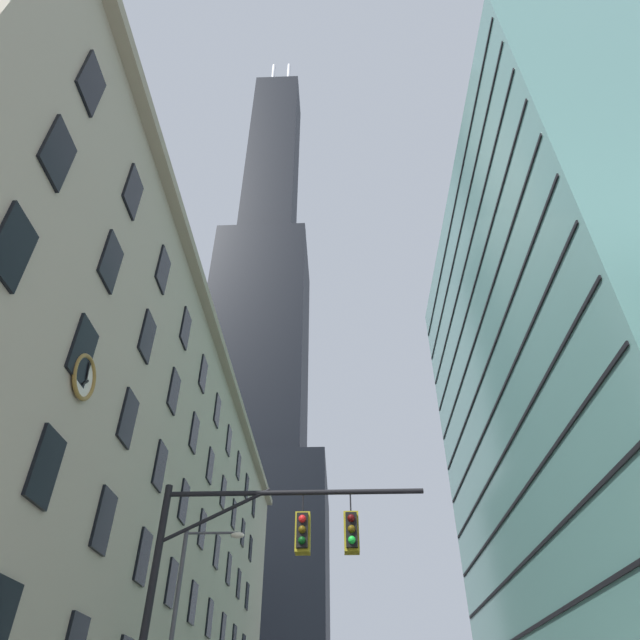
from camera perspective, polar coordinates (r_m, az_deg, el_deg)
station_building at (r=41.35m, az=-22.71°, el=-19.33°), size 15.86×59.80×25.51m
dark_skyscraper at (r=113.47m, az=-6.84°, el=-8.22°), size 29.35×29.35×189.08m
glass_office_midrise at (r=53.70m, az=26.04°, el=-6.71°), size 17.45×44.60×51.75m
traffic_signal_mast at (r=15.66m, az=-5.99°, el=-23.88°), size 7.29×0.63×7.28m
street_lamppost at (r=24.16m, az=-14.04°, el=-28.23°), size 2.49×0.32×8.51m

